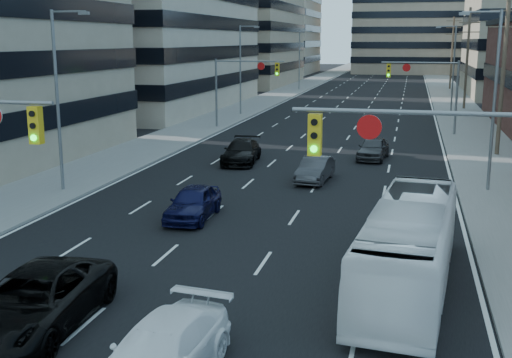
{
  "coord_description": "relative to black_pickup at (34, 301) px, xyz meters",
  "views": [
    {
      "loc": [
        6.52,
        -8.55,
        7.58
      ],
      "look_at": [
        0.69,
        15.51,
        2.2
      ],
      "focal_mm": 45.0,
      "sensor_mm": 36.0,
      "label": 1
    }
  ],
  "objects": [
    {
      "name": "streetlight_right_near",
      "position": [
        13.28,
        19.47,
        4.25
      ],
      "size": [
        2.03,
        0.22,
        9.0
      ],
      "color": "slate",
      "rests_on": "ground"
    },
    {
      "name": "sedan_grey_center",
      "position": [
        4.55,
        19.93,
        -0.13
      ],
      "size": [
        1.75,
        4.15,
        1.33
      ],
      "primitive_type": "imported",
      "rotation": [
        0.0,
        0.0,
        -0.09
      ],
      "color": "#363639",
      "rests_on": "ground"
    },
    {
      "name": "sedan_black_far",
      "position": [
        -0.75,
        24.21,
        -0.08
      ],
      "size": [
        2.45,
        5.13,
        1.44
      ],
      "primitive_type": "imported",
      "rotation": [
        0.0,
        0.0,
        0.09
      ],
      "color": "black",
      "rests_on": "ground"
    },
    {
      "name": "utility_pole_midblock",
      "position": [
        15.15,
        60.47,
        4.98
      ],
      "size": [
        2.2,
        0.28,
        11.0
      ],
      "color": "#4C3D2D",
      "rests_on": "ground"
    },
    {
      "name": "signal_near_right",
      "position": [
        10.4,
        2.46,
        3.53
      ],
      "size": [
        6.59,
        0.33,
        6.0
      ],
      "color": "slate",
      "rests_on": "ground"
    },
    {
      "name": "sidewalk_right",
      "position": [
        14.45,
        124.47,
        -0.72
      ],
      "size": [
        5.0,
        300.0,
        0.15
      ],
      "primitive_type": "cube",
      "color": "slate",
      "rests_on": "ground"
    },
    {
      "name": "bg_block_left",
      "position": [
        -25.05,
        134.47,
        9.2
      ],
      "size": [
        24.0,
        24.0,
        20.0
      ],
      "primitive_type": "cube",
      "color": "#ADA089",
      "rests_on": "ground"
    },
    {
      "name": "utility_pole_block",
      "position": [
        15.15,
        30.47,
        4.98
      ],
      "size": [
        2.2,
        0.28,
        11.0
      ],
      "color": "#4C3D2D",
      "rests_on": "ground"
    },
    {
      "name": "sedan_blue",
      "position": [
        0.53,
        11.29,
        -0.08
      ],
      "size": [
        1.82,
        4.27,
        1.44
      ],
      "primitive_type": "imported",
      "rotation": [
        0.0,
        0.0,
        0.03
      ],
      "color": "#0C0E33",
      "rests_on": "ground"
    },
    {
      "name": "transit_bus",
      "position": [
        9.62,
        5.25,
        0.59
      ],
      "size": [
        3.29,
        10.13,
        2.77
      ],
      "primitive_type": "imported",
      "rotation": [
        0.0,
        0.0,
        -0.1
      ],
      "color": "white",
      "rests_on": "ground"
    },
    {
      "name": "road_surface",
      "position": [
        2.95,
        124.47,
        -0.79
      ],
      "size": [
        18.0,
        300.0,
        0.02
      ],
      "primitive_type": "cube",
      "color": "black",
      "rests_on": "ground"
    },
    {
      "name": "office_left_far",
      "position": [
        -21.05,
        94.47,
        7.2
      ],
      "size": [
        20.0,
        30.0,
        16.0
      ],
      "primitive_type": "cube",
      "color": "gray",
      "rests_on": "ground"
    },
    {
      "name": "streetlight_left_near",
      "position": [
        -7.39,
        14.47,
        4.25
      ],
      "size": [
        2.03,
        0.22,
        9.0
      ],
      "color": "slate",
      "rests_on": "ground"
    },
    {
      "name": "black_pickup",
      "position": [
        0.0,
        0.0,
        0.0
      ],
      "size": [
        3.01,
        5.91,
        1.6
      ],
      "primitive_type": "imported",
      "rotation": [
        0.0,
        0.0,
        0.06
      ],
      "color": "black",
      "rests_on": "ground"
    },
    {
      "name": "sidewalk_left",
      "position": [
        -8.55,
        124.47,
        -0.72
      ],
      "size": [
        5.0,
        300.0,
        0.15
      ],
      "primitive_type": "cube",
      "color": "slate",
      "rests_on": "ground"
    },
    {
      "name": "streetlight_right_far",
      "position": [
        13.28,
        54.47,
        4.25
      ],
      "size": [
        2.03,
        0.22,
        9.0
      ],
      "color": "slate",
      "rests_on": "ground"
    },
    {
      "name": "signal_far_right",
      "position": [
        10.63,
        39.46,
        3.5
      ],
      "size": [
        6.09,
        0.33,
        6.0
      ],
      "color": "slate",
      "rests_on": "ground"
    },
    {
      "name": "utility_pole_distant",
      "position": [
        15.15,
        90.47,
        4.98
      ],
      "size": [
        2.2,
        0.28,
        11.0
      ],
      "color": "#4C3D2D",
      "rests_on": "ground"
    },
    {
      "name": "sedan_grey_right",
      "position": [
        7.21,
        27.44,
        -0.08
      ],
      "size": [
        2.11,
        4.39,
        1.45
      ],
      "primitive_type": "imported",
      "rotation": [
        0.0,
        0.0,
        -0.1
      ],
      "color": "#363639",
      "rests_on": "ground"
    },
    {
      "name": "streetlight_left_mid",
      "position": [
        -7.39,
        49.47,
        4.25
      ],
      "size": [
        2.03,
        0.22,
        9.0
      ],
      "color": "slate",
      "rests_on": "ground"
    },
    {
      "name": "streetlight_left_far",
      "position": [
        -7.39,
        84.47,
        4.25
      ],
      "size": [
        2.03,
        0.22,
        9.0
      ],
      "color": "slate",
      "rests_on": "ground"
    },
    {
      "name": "white_van",
      "position": [
        4.27,
        -1.73,
        -0.1
      ],
      "size": [
        2.47,
        4.98,
        1.39
      ],
      "primitive_type": "imported",
      "rotation": [
        0.0,
        0.0,
        -0.11
      ],
      "color": "white",
      "rests_on": "ground"
    },
    {
      "name": "signal_far_left",
      "position": [
        -4.74,
        39.46,
        3.5
      ],
      "size": [
        6.09,
        0.33,
        6.0
      ],
      "color": "slate",
      "rests_on": "ground"
    }
  ]
}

